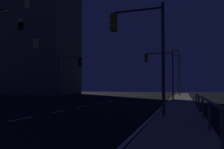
% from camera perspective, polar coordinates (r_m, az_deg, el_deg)
% --- Properties ---
extents(ground_plane, '(112.00, 112.00, 0.00)m').
position_cam_1_polar(ground_plane, '(21.20, -5.95, -6.86)').
color(ground_plane, black).
rests_on(ground_plane, ground).
extents(sidewalk_right, '(2.30, 77.00, 0.14)m').
position_cam_1_polar(sidewalk_right, '(19.78, 14.68, -6.90)').
color(sidewalk_right, '#9E937F').
rests_on(sidewalk_right, ground).
extents(lane_markings_center, '(0.14, 50.00, 0.01)m').
position_cam_1_polar(lane_markings_center, '(24.49, -2.99, -6.29)').
color(lane_markings_center, silver).
rests_on(lane_markings_center, ground).
extents(lane_edge_line, '(0.14, 53.00, 0.01)m').
position_cam_1_polar(lane_edge_line, '(24.83, 11.53, -6.19)').
color(lane_edge_line, silver).
rests_on(lane_edge_line, ground).
extents(traffic_light_far_left, '(3.24, 0.38, 5.43)m').
position_cam_1_polar(traffic_light_far_left, '(30.00, 10.45, 1.92)').
color(traffic_light_far_left, '#4C4C51').
rests_on(traffic_light_far_left, sidewalk_right).
extents(traffic_light_mid_right, '(3.09, 0.35, 5.24)m').
position_cam_1_polar(traffic_light_mid_right, '(31.25, -9.47, 1.22)').
color(traffic_light_mid_right, '#2D3033').
rests_on(traffic_light_mid_right, ground).
extents(traffic_light_overhead_east, '(2.91, 0.57, 5.60)m').
position_cam_1_polar(traffic_light_overhead_east, '(13.58, 6.03, 7.76)').
color(traffic_light_overhead_east, '#38383D').
rests_on(traffic_light_overhead_east, sidewalk_right).
extents(street_lamp_median, '(1.58, 0.36, 6.57)m').
position_cam_1_polar(street_lamp_median, '(42.63, 14.14, 0.86)').
color(street_lamp_median, '#4C4C51').
rests_on(street_lamp_median, sidewalk_right).
extents(street_lamp_across_street, '(1.46, 0.94, 7.79)m').
position_cam_1_polar(street_lamp_across_street, '(46.77, 13.85, 1.36)').
color(street_lamp_across_street, '#38383D').
rests_on(street_lamp_across_street, sidewalk_right).
extents(barrier_fence, '(0.09, 18.18, 0.98)m').
position_cam_1_polar(barrier_fence, '(9.33, 20.27, -6.76)').
color(barrier_fence, '#59595E').
rests_on(barrier_fence, sidewalk_right).
extents(building_distant, '(20.28, 12.20, 30.21)m').
position_cam_1_polar(building_distant, '(58.15, -18.31, 10.97)').
color(building_distant, '#6B6056').
rests_on(building_distant, ground).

